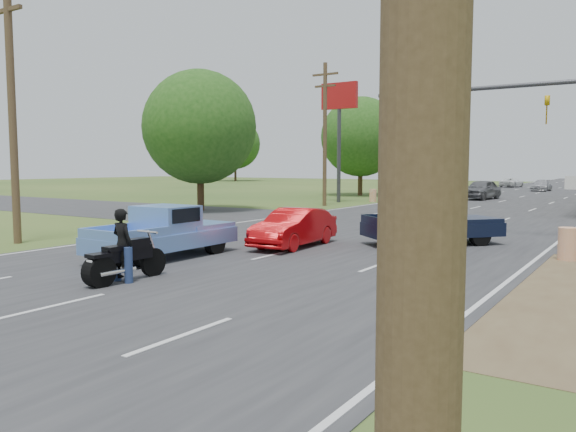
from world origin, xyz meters
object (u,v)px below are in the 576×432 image
Objects in this scene: red_convertible at (294,228)px; navy_pickup at (435,222)px; rider at (123,248)px; distant_car_silver at (541,186)px; motorcycle at (121,261)px; blue_pickup at (167,231)px; distant_car_grey at (481,190)px; distant_car_white at (512,183)px.

navy_pickup reaches higher than red_convertible.
rider is 58.87m from distant_car_silver.
blue_pickup is (-1.82, 3.35, 0.29)m from motorcycle.
rider is 0.35× the size of navy_pickup.
distant_car_white is (-3.51, 29.29, -0.23)m from distant_car_grey.
distant_car_silver is (0.21, 58.94, 0.09)m from motorcycle.
distant_car_white is at bearing 140.54° from navy_pickup.
distant_car_grey is 1.13× the size of distant_car_white.
red_convertible is 5.16m from navy_pickup.
rider reaches higher than distant_car_white.
distant_car_white is at bearing 93.17° from blue_pickup.
distant_car_silver is at bearing 88.37° from blue_pickup.
distant_car_grey is at bearing 142.71° from navy_pickup.
distant_car_silver is 10.94m from distant_car_white.
red_convertible reaches higher than distant_car_silver.
distant_car_white is (-5.18, 61.17, -0.07)m from red_convertible.
navy_pickup is at bearing -108.89° from rider.
motorcycle is at bearing -69.98° from navy_pickup.
blue_pickup is at bearing -119.82° from red_convertible.
distant_car_grey is at bearing -92.87° from distant_car_silver.
distant_car_white is at bearing -83.14° from rider.
motorcycle is 0.49× the size of navy_pickup.
red_convertible is 0.83× the size of blue_pickup.
motorcycle is 39.35m from distant_car_grey.
distant_car_silver is at bearing 92.56° from motorcycle.
red_convertible is at bearing -78.82° from distant_car_grey.
navy_pickup is 1.13× the size of distant_car_white.
distant_car_white is (-4.91, 68.61, 0.06)m from motorcycle.
red_convertible reaches higher than distant_car_white.
distant_car_grey reaches higher than navy_pickup.
distant_car_white is at bearing 92.03° from red_convertible.
distant_car_silver is (-0.06, 51.50, -0.05)m from red_convertible.
red_convertible is 1.71× the size of motorcycle.
distant_car_grey is (-5.64, 28.59, 0.02)m from navy_pickup.
distant_car_silver is at bearing 93.50° from distant_car_grey.
rider is 68.72m from distant_car_white.
distant_car_grey is at bearing 104.94° from distant_car_white.
distant_car_silver reaches higher than distant_car_white.
rider reaches higher than red_convertible.
distant_car_grey is 29.50m from distant_car_white.
rider is at bearing -70.10° from navy_pickup.
rider is at bearing -94.85° from red_convertible.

